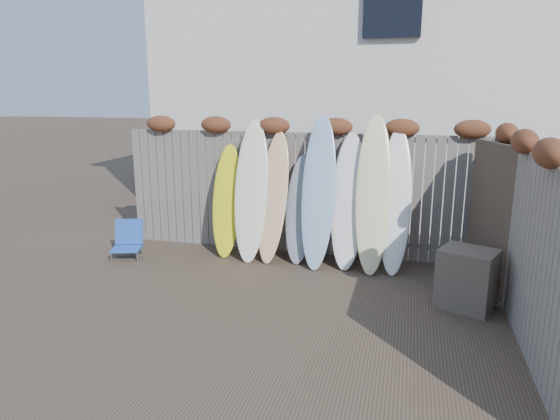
% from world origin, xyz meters
% --- Properties ---
extents(ground, '(80.00, 80.00, 0.00)m').
position_xyz_m(ground, '(0.00, 0.00, 0.00)').
color(ground, '#493A2D').
extents(back_fence, '(6.05, 0.28, 2.24)m').
position_xyz_m(back_fence, '(0.06, 2.39, 1.18)').
color(back_fence, slate).
rests_on(back_fence, ground).
extents(right_fence, '(0.28, 4.40, 2.24)m').
position_xyz_m(right_fence, '(2.99, 0.25, 1.14)').
color(right_fence, slate).
rests_on(right_fence, ground).
extents(house, '(8.50, 5.50, 6.33)m').
position_xyz_m(house, '(0.50, 6.50, 3.20)').
color(house, silver).
rests_on(house, ground).
extents(beach_chair, '(0.57, 0.59, 0.60)m').
position_xyz_m(beach_chair, '(-2.63, 1.45, 0.28)').
color(beach_chair, blue).
rests_on(beach_chair, ground).
extents(wooden_crate, '(0.80, 0.75, 0.75)m').
position_xyz_m(wooden_crate, '(2.52, 0.76, 0.38)').
color(wooden_crate, '#474035').
rests_on(wooden_crate, ground).
extents(lattice_panel, '(0.51, 1.27, 1.99)m').
position_xyz_m(lattice_panel, '(2.87, 1.37, 1.00)').
color(lattice_panel, '#403327').
rests_on(lattice_panel, ground).
extents(surfboard_0, '(0.54, 0.69, 1.80)m').
position_xyz_m(surfboard_0, '(-1.11, 2.03, 0.90)').
color(surfboard_0, yellow).
rests_on(surfboard_0, ground).
extents(surfboard_1, '(0.61, 0.82, 2.21)m').
position_xyz_m(surfboard_1, '(-0.67, 1.96, 1.11)').
color(surfboard_1, beige).
rests_on(surfboard_1, ground).
extents(surfboard_2, '(0.53, 0.76, 2.04)m').
position_xyz_m(surfboard_2, '(-0.31, 1.97, 1.02)').
color(surfboard_2, '#FDD196').
rests_on(surfboard_2, ground).
extents(surfboard_3, '(0.46, 0.61, 1.67)m').
position_xyz_m(surfboard_3, '(0.12, 2.00, 0.84)').
color(surfboard_3, gray).
rests_on(surfboard_3, ground).
extents(surfboard_4, '(0.54, 0.82, 2.30)m').
position_xyz_m(surfboard_4, '(0.42, 1.91, 1.15)').
color(surfboard_4, '#89A5C9').
rests_on(surfboard_4, ground).
extents(surfboard_5, '(0.53, 0.73, 2.03)m').
position_xyz_m(surfboard_5, '(0.87, 1.97, 1.02)').
color(surfboard_5, white).
rests_on(surfboard_5, ground).
extents(surfboard_6, '(0.57, 0.85, 2.33)m').
position_xyz_m(surfboard_6, '(1.25, 1.91, 1.17)').
color(surfboard_6, beige).
rests_on(surfboard_6, ground).
extents(surfboard_7, '(0.49, 0.76, 2.12)m').
position_xyz_m(surfboard_7, '(1.57, 1.94, 1.06)').
color(surfboard_7, white).
rests_on(surfboard_7, ground).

